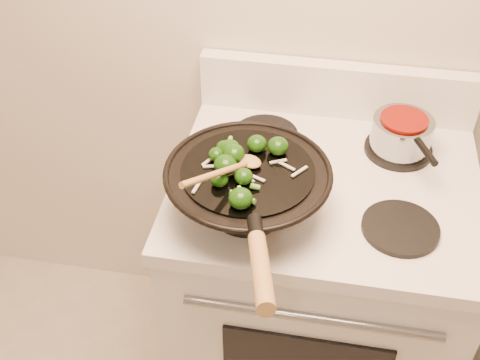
# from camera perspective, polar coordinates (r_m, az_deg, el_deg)

# --- Properties ---
(stove) EXTENTS (0.78, 0.67, 1.08)m
(stove) POSITION_cam_1_polar(r_m,az_deg,el_deg) (1.88, 6.91, -10.27)
(stove) COLOR white
(stove) RESTS_ON ground
(wok) EXTENTS (0.39, 0.63, 0.21)m
(wok) POSITION_cam_1_polar(r_m,az_deg,el_deg) (1.39, 0.75, -0.78)
(wok) COLOR black
(wok) RESTS_ON stove
(stirfry) EXTENTS (0.24, 0.27, 0.05)m
(stirfry) POSITION_cam_1_polar(r_m,az_deg,el_deg) (1.35, -0.04, 1.75)
(stirfry) COLOR #133A09
(stirfry) RESTS_ON wok
(wooden_spoon) EXTENTS (0.15, 0.24, 0.10)m
(wooden_spoon) POSITION_cam_1_polar(r_m,az_deg,el_deg) (1.31, -0.80, 1.14)
(wooden_spoon) COLOR #A37740
(wooden_spoon) RESTS_ON wok
(saucepan) EXTENTS (0.16, 0.25, 0.09)m
(saucepan) POSITION_cam_1_polar(r_m,az_deg,el_deg) (1.64, 15.08, 4.28)
(saucepan) COLOR gray
(saucepan) RESTS_ON stove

